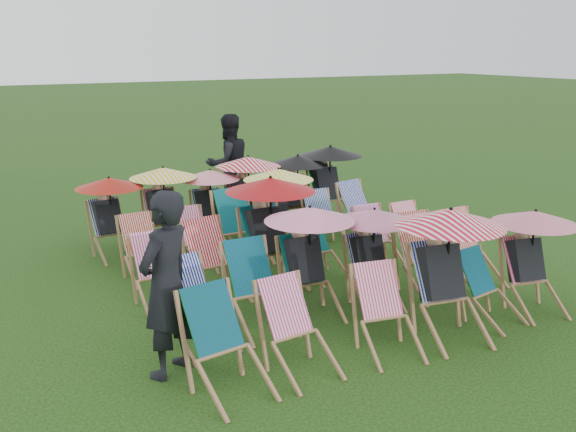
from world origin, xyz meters
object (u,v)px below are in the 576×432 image
deckchair_0 (227,346)px  deckchair_5 (533,259)px  person_rear (229,164)px  deckchair_29 (330,182)px  person_left (166,285)px

deckchair_0 → deckchair_5: deckchair_5 is taller
deckchair_0 → person_rear: person_rear is taller
deckchair_5 → deckchair_29: deckchair_29 is taller
deckchair_29 → person_rear: (-1.37, 1.47, 0.23)m
deckchair_0 → person_rear: bearing=57.6°
person_left → deckchair_0: bearing=85.9°
person_left → person_rear: (3.05, 5.53, 0.02)m
deckchair_29 → person_left: person_left is taller
person_rear → deckchair_29: bearing=127.1°
deckchair_5 → person_rear: 6.27m
deckchair_29 → person_left: 6.01m
deckchair_5 → person_left: size_ratio=0.66×
deckchair_0 → deckchair_5: bearing=-8.2°
deckchair_29 → person_rear: 2.03m
person_left → deckchair_29: bearing=-171.2°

